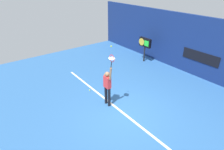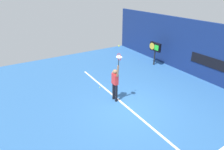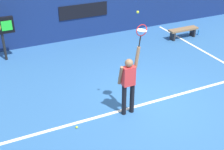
# 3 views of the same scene
# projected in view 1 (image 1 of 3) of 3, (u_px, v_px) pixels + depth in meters

# --- Properties ---
(ground_plane) EXTENTS (18.00, 18.00, 0.00)m
(ground_plane) POSITION_uv_depth(u_px,v_px,m) (123.00, 113.00, 8.40)
(ground_plane) COLOR #2D609E
(back_wall) EXTENTS (18.00, 0.20, 3.45)m
(back_wall) POSITION_uv_depth(u_px,v_px,m) (203.00, 49.00, 10.73)
(back_wall) COLOR navy
(back_wall) RESTS_ON ground_plane
(sponsor_banner_center) EXTENTS (2.20, 0.03, 0.60)m
(sponsor_banner_center) POSITION_uv_depth(u_px,v_px,m) (200.00, 57.00, 10.89)
(sponsor_banner_center) COLOR black
(court_baseline) EXTENTS (10.00, 0.10, 0.01)m
(court_baseline) POSITION_uv_depth(u_px,v_px,m) (123.00, 113.00, 8.39)
(court_baseline) COLOR white
(court_baseline) RESTS_ON ground_plane
(tennis_player) EXTENTS (0.56, 0.31, 1.99)m
(tennis_player) POSITION_uv_depth(u_px,v_px,m) (107.00, 86.00, 8.49)
(tennis_player) COLOR black
(tennis_player) RESTS_ON ground_plane
(tennis_racket) EXTENTS (0.35, 0.27, 0.62)m
(tennis_racket) POSITION_uv_depth(u_px,v_px,m) (112.00, 59.00, 7.62)
(tennis_racket) COLOR black
(tennis_ball) EXTENTS (0.07, 0.07, 0.07)m
(tennis_ball) POSITION_uv_depth(u_px,v_px,m) (111.00, 46.00, 7.49)
(tennis_ball) COLOR #CCE033
(scoreboard_clock) EXTENTS (0.96, 0.20, 1.67)m
(scoreboard_clock) POSITION_uv_depth(u_px,v_px,m) (145.00, 43.00, 12.91)
(scoreboard_clock) COLOR black
(scoreboard_clock) RESTS_ON ground_plane
(spare_ball) EXTENTS (0.07, 0.07, 0.07)m
(spare_ball) POSITION_uv_depth(u_px,v_px,m) (90.00, 90.00, 10.01)
(spare_ball) COLOR #CCE033
(spare_ball) RESTS_ON ground_plane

